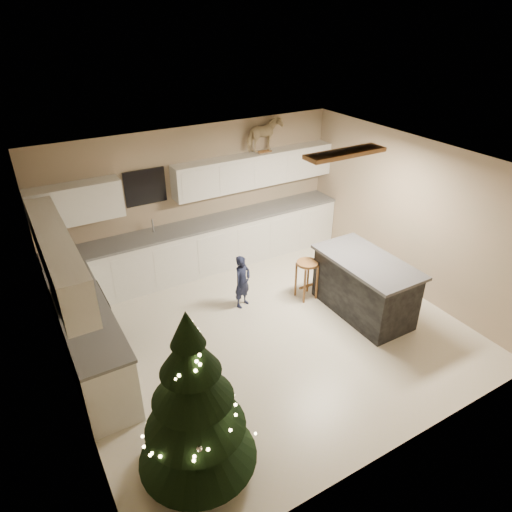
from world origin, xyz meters
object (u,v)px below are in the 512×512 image
object	(u,v)px
christmas_tree	(194,411)
toddler	(242,282)
bar_stool	(307,271)
island	(364,286)
rocking_horse	(264,135)

from	to	relation	value
christmas_tree	toddler	world-z (taller)	christmas_tree
bar_stool	christmas_tree	world-z (taller)	christmas_tree
bar_stool	christmas_tree	size ratio (longest dim) A/B	0.33
island	toddler	xyz separation A→B (m)	(-1.57, 1.12, -0.02)
island	bar_stool	xyz separation A→B (m)	(-0.54, 0.79, 0.03)
christmas_tree	bar_stool	bearing A→B (deg)	35.59
island	toddler	world-z (taller)	island
toddler	rocking_horse	world-z (taller)	rocking_horse
toddler	rocking_horse	size ratio (longest dim) A/B	1.21
island	toddler	size ratio (longest dim) A/B	1.87
bar_stool	toddler	bearing A→B (deg)	162.33
rocking_horse	toddler	bearing A→B (deg)	126.39
bar_stool	christmas_tree	xyz separation A→B (m)	(-2.90, -2.08, 0.34)
christmas_tree	rocking_horse	xyz separation A→B (m)	(3.18, 3.92, 1.47)
bar_stool	rocking_horse	bearing A→B (deg)	81.51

